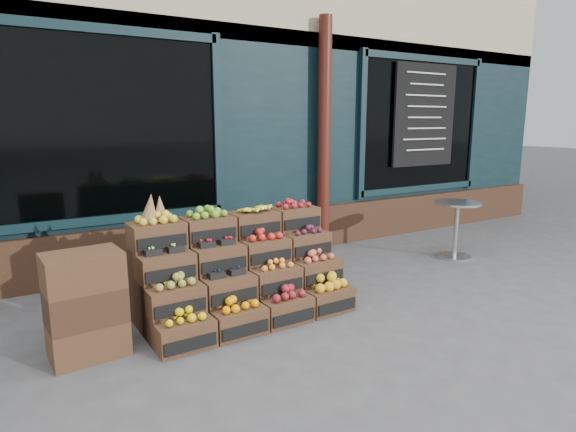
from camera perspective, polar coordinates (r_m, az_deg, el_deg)
ground at (r=4.79m, az=6.50°, el=-11.19°), size 60.00×60.00×0.00m
shop_facade at (r=9.05m, az=-13.90°, el=14.59°), size 12.00×6.24×4.80m
crate_display at (r=4.64m, az=-5.58°, el=-7.07°), size 1.94×0.98×1.21m
spare_crates at (r=4.09m, az=-22.86°, el=-9.73°), size 0.59×0.43×0.84m
bistro_table at (r=6.80m, az=19.32°, el=-0.80°), size 0.61×0.61×0.77m
shopkeeper at (r=6.53m, az=-22.98°, el=3.73°), size 0.88×0.68×2.14m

